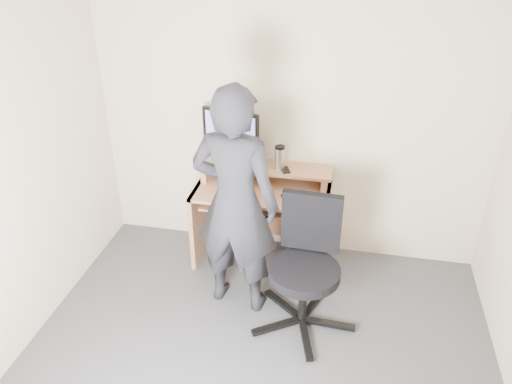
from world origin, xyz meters
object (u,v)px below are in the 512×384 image
(monitor, at_px, (231,133))
(office_chair, at_px, (306,260))
(person, at_px, (235,203))
(desk, at_px, (263,205))

(monitor, bearing_deg, office_chair, -32.15)
(monitor, bearing_deg, person, -59.44)
(desk, height_order, monitor, monitor)
(desk, relative_size, office_chair, 1.15)
(monitor, xyz_separation_m, person, (0.21, -0.74, -0.27))
(office_chair, relative_size, person, 0.55)
(desk, height_order, office_chair, office_chair)
(desk, bearing_deg, office_chair, -58.19)
(monitor, xyz_separation_m, office_chair, (0.79, -0.83, -0.65))
(office_chair, height_order, person, person)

